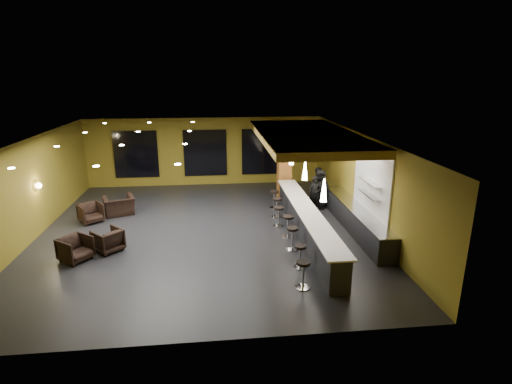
{
  "coord_description": "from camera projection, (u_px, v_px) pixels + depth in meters",
  "views": [
    {
      "loc": [
        0.41,
        -14.07,
        5.72
      ],
      "look_at": [
        2.0,
        0.5,
        1.3
      ],
      "focal_mm": 28.0,
      "sensor_mm": 36.0,
      "label": 1
    }
  ],
  "objects": [
    {
      "name": "wall_right",
      "position": [
        363.0,
        181.0,
        15.12
      ],
      "size": [
        0.1,
        13.0,
        3.5
      ],
      "primitive_type": "cube",
      "color": "olive",
      "rests_on": "floor"
    },
    {
      "name": "armchair_b",
      "position": [
        108.0,
        240.0,
        13.2
      ],
      "size": [
        1.17,
        1.17,
        0.76
      ],
      "primitive_type": "imported",
      "rotation": [
        0.0,
        0.0,
        3.92
      ],
      "color": "black",
      "rests_on": "floor"
    },
    {
      "name": "bar_stool_4",
      "position": [
        279.0,
        214.0,
        15.28
      ],
      "size": [
        0.39,
        0.39,
        0.78
      ],
      "rotation": [
        0.0,
        0.0,
        -0.2
      ],
      "color": "silver",
      "rests_on": "floor"
    },
    {
      "name": "armchair_c",
      "position": [
        91.0,
        213.0,
        15.74
      ],
      "size": [
        1.16,
        1.17,
        0.77
      ],
      "primitive_type": "imported",
      "rotation": [
        0.0,
        0.0,
        0.64
      ],
      "color": "black",
      "rests_on": "floor"
    },
    {
      "name": "wall_sconce",
      "position": [
        39.0,
        186.0,
        14.35
      ],
      "size": [
        0.22,
        0.22,
        0.22
      ],
      "primitive_type": "sphere",
      "color": "#FFE5B2",
      "rests_on": "wall_left"
    },
    {
      "name": "bar_stool_0",
      "position": [
        303.0,
        271.0,
        10.88
      ],
      "size": [
        0.4,
        0.4,
        0.8
      ],
      "rotation": [
        0.0,
        0.0,
        -0.38
      ],
      "color": "silver",
      "rests_on": "floor"
    },
    {
      "name": "wall_back",
      "position": [
        205.0,
        152.0,
        20.73
      ],
      "size": [
        12.0,
        0.1,
        3.5
      ],
      "primitive_type": "cube",
      "color": "olive",
      "rests_on": "floor"
    },
    {
      "name": "armchair_a",
      "position": [
        75.0,
        249.0,
        12.54
      ],
      "size": [
        1.19,
        1.19,
        0.78
      ],
      "primitive_type": "imported",
      "rotation": [
        0.0,
        0.0,
        0.93
      ],
      "color": "black",
      "rests_on": "floor"
    },
    {
      "name": "prep_top",
      "position": [
        356.0,
        207.0,
        14.85
      ],
      "size": [
        0.72,
        6.0,
        0.03
      ],
      "primitive_type": "cube",
      "color": "silver",
      "rests_on": "prep_counter"
    },
    {
      "name": "wall_left",
      "position": [
        28.0,
        191.0,
        13.87
      ],
      "size": [
        0.1,
        13.0,
        3.5
      ],
      "primitive_type": "cube",
      "color": "olive",
      "rests_on": "floor"
    },
    {
      "name": "prep_counter",
      "position": [
        355.0,
        219.0,
        14.99
      ],
      "size": [
        0.7,
        6.0,
        0.86
      ],
      "primitive_type": "cube",
      "color": "black",
      "rests_on": "floor"
    },
    {
      "name": "wall_shelf_upper",
      "position": [
        370.0,
        182.0,
        13.87
      ],
      "size": [
        0.3,
        1.5,
        0.03
      ],
      "primitive_type": "cube",
      "color": "silver",
      "rests_on": "wall_right"
    },
    {
      "name": "pendant_0",
      "position": [
        324.0,
        190.0,
        11.84
      ],
      "size": [
        0.2,
        0.2,
        0.7
      ],
      "primitive_type": "cone",
      "color": "white",
      "rests_on": "wood_soffit"
    },
    {
      "name": "bar_stool_1",
      "position": [
        300.0,
        254.0,
        12.02
      ],
      "size": [
        0.37,
        0.37,
        0.73
      ],
      "rotation": [
        0.0,
        0.0,
        -0.25
      ],
      "color": "silver",
      "rests_on": "floor"
    },
    {
      "name": "bar_counter",
      "position": [
        306.0,
        224.0,
        14.28
      ],
      "size": [
        0.6,
        8.0,
        1.0
      ],
      "primitive_type": "cube",
      "color": "black",
      "rests_on": "floor"
    },
    {
      "name": "bar_stool_2",
      "position": [
        292.0,
        236.0,
        13.25
      ],
      "size": [
        0.4,
        0.4,
        0.79
      ],
      "rotation": [
        0.0,
        0.0,
        0.26
      ],
      "color": "silver",
      "rests_on": "floor"
    },
    {
      "name": "tile_backsplash",
      "position": [
        372.0,
        182.0,
        14.09
      ],
      "size": [
        0.06,
        3.2,
        2.4
      ],
      "primitive_type": "cube",
      "color": "white",
      "rests_on": "wall_right"
    },
    {
      "name": "staff_c",
      "position": [
        320.0,
        189.0,
        17.21
      ],
      "size": [
        0.96,
        0.76,
        1.71
      ],
      "primitive_type": "imported",
      "rotation": [
        0.0,
        0.0,
        -0.29
      ],
      "color": "black",
      "rests_on": "floor"
    },
    {
      "name": "bar_stool_6",
      "position": [
        274.0,
        197.0,
        17.34
      ],
      "size": [
        0.39,
        0.39,
        0.78
      ],
      "rotation": [
        0.0,
        0.0,
        0.34
      ],
      "color": "silver",
      "rests_on": "floor"
    },
    {
      "name": "bar_stool_5",
      "position": [
        277.0,
        205.0,
        16.22
      ],
      "size": [
        0.41,
        0.41,
        0.82
      ],
      "rotation": [
        0.0,
        0.0,
        0.18
      ],
      "color": "silver",
      "rests_on": "floor"
    },
    {
      "name": "column",
      "position": [
        284.0,
        162.0,
        18.3
      ],
      "size": [
        0.6,
        0.6,
        3.5
      ],
      "primitive_type": "cube",
      "color": "#A25D24",
      "rests_on": "floor"
    },
    {
      "name": "pendant_2",
      "position": [
        291.0,
        156.0,
        16.6
      ],
      "size": [
        0.2,
        0.2,
        0.7
      ],
      "primitive_type": "cone",
      "color": "white",
      "rests_on": "wood_soffit"
    },
    {
      "name": "bar_stool_3",
      "position": [
        288.0,
        224.0,
        14.26
      ],
      "size": [
        0.41,
        0.41,
        0.81
      ],
      "rotation": [
        0.0,
        0.0,
        0.03
      ],
      "color": "silver",
      "rests_on": "floor"
    },
    {
      "name": "bar_top",
      "position": [
        307.0,
        210.0,
        14.13
      ],
      "size": [
        0.78,
        8.1,
        0.05
      ],
      "primitive_type": "cube",
      "color": "white",
      "rests_on": "bar_counter"
    },
    {
      "name": "staff_b",
      "position": [
        319.0,
        186.0,
        17.71
      ],
      "size": [
        0.87,
        0.7,
        1.71
      ],
      "primitive_type": "imported",
      "rotation": [
        0.0,
        0.0,
        0.07
      ],
      "color": "black",
      "rests_on": "floor"
    },
    {
      "name": "wood_soffit",
      "position": [
        306.0,
        136.0,
        15.4
      ],
      "size": [
        3.6,
        8.0,
        0.28
      ],
      "primitive_type": "cube",
      "color": "olive",
      "rests_on": "ceiling"
    },
    {
      "name": "window_left",
      "position": [
        136.0,
        154.0,
        20.28
      ],
      "size": [
        2.2,
        0.06,
        2.4
      ],
      "primitive_type": "cube",
      "color": "black",
      "rests_on": "wall_back"
    },
    {
      "name": "floor",
      "position": [
        205.0,
        232.0,
        15.01
      ],
      "size": [
        12.0,
        13.0,
        0.1
      ],
      "primitive_type": "cube",
      "color": "black",
      "rests_on": "ground"
    },
    {
      "name": "staff_a",
      "position": [
        315.0,
        193.0,
        16.99
      ],
      "size": [
        0.63,
        0.5,
        1.51
      ],
      "primitive_type": "imported",
      "rotation": [
        0.0,
        0.0,
        -0.29
      ],
      "color": "black",
      "rests_on": "floor"
    },
    {
      "name": "window_center",
      "position": [
        205.0,
        153.0,
        20.64
      ],
      "size": [
        2.2,
        0.06,
        2.4
      ],
      "primitive_type": "cube",
      "color": "black",
      "rests_on": "wall_back"
    },
    {
      "name": "ceiling",
      "position": [
        201.0,
        136.0,
        13.98
      ],
      "size": [
        12.0,
        13.0,
        0.1
      ],
      "primitive_type": "cube",
      "color": "black"
    },
    {
      "name": "armchair_d",
      "position": [
        119.0,
        206.0,
        16.6
      ],
      "size": [
        1.47,
        1.38,
        0.78
      ],
      "primitive_type": "imported",
      "rotation": [
        0.0,
        0.0,
        3.49
      ],
      "color": "black",
      "rests_on": "floor"
    },
    {
      "name": "wall_shelf_lower",
      "position": [
        369.0,
        194.0,
        14.0
      ],
      "size": [
        0.3,
        1.5,
        0.03
      ],
      "primitive_type": "cube",
      "color": "silver",
      "rests_on": "wall_right"
    },
    {
      "name": "wall_front",
      "position": [
        197.0,
        272.0,
        8.26
      ],
      "size": [
        12.0,
        0.1,
        3.5
      ],
      "primitive_type": "cube",
      "color": "olive",
      "rests_on": "floor"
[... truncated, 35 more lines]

